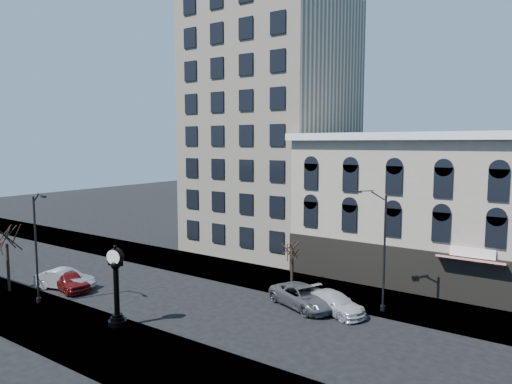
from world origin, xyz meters
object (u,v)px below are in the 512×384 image
Objects in this scene: street_clock at (116,289)px; street_lamp_near at (38,219)px; warning_sign at (8,268)px; car_near_a at (69,280)px; car_near_b at (65,279)px.

street_lamp_near reaches higher than street_clock.
warning_sign is (-5.92, 0.69, -4.66)m from street_lamp_near.
street_clock is 9.66m from car_near_a.
street_clock is 8.43m from street_lamp_near.
street_clock reaches higher than warning_sign.
car_near_b is (-0.56, 0.05, -0.01)m from car_near_a.
warning_sign reaches higher than car_near_b.
street_clock is 1.13× the size of car_near_a.
car_near_a is at bearing 147.47° from street_clock.
street_lamp_near reaches higher than car_near_b.
car_near_b is at bearing 94.30° from car_near_a.
street_lamp_near reaches higher than warning_sign.
street_clock reaches higher than car_near_a.
warning_sign is at bearing 130.78° from car_near_a.
street_clock is at bearing 15.49° from street_lamp_near.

